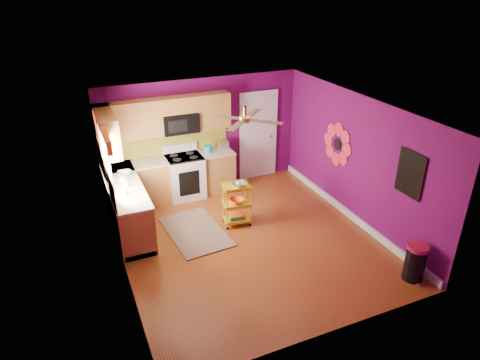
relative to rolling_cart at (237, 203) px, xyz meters
name	(u,v)px	position (x,y,z in m)	size (l,w,h in m)	color
ground	(249,240)	(-0.03, -0.62, -0.48)	(5.00, 5.00, 0.00)	maroon
room_envelope	(251,159)	(0.00, -0.62, 1.16)	(4.54, 5.04, 2.52)	#620B56
lower_cabinets	(153,191)	(-1.38, 1.19, -0.04)	(2.81, 2.31, 0.94)	#956028
electric_range	(185,176)	(-0.58, 1.55, 0.01)	(0.76, 0.66, 1.13)	white
upper_cabinetry	(148,122)	(-1.27, 1.55, 1.32)	(2.80, 2.30, 1.26)	#956028
left_window	(105,152)	(-2.25, 0.43, 1.26)	(0.08, 1.35, 1.08)	white
panel_door	(258,136)	(1.32, 1.85, 0.55)	(0.95, 0.11, 2.15)	white
right_wall_art	(368,157)	(2.20, -0.96, 0.97)	(0.04, 2.74, 1.04)	black
ceiling_fan	(245,119)	(-0.03, -0.42, 1.81)	(1.01, 1.01, 0.26)	#BF8C3F
shag_rug	(195,231)	(-0.85, 0.04, -0.46)	(0.98, 1.60, 0.02)	black
rolling_cart	(237,203)	(0.00, 0.00, 0.00)	(0.55, 0.43, 0.93)	yellow
trash_can	(415,262)	(1.96, -2.68, -0.16)	(0.43, 0.43, 0.63)	black
teal_kettle	(208,149)	(-0.02, 1.57, 0.55)	(0.18, 0.18, 0.21)	#15A0A2
toaster	(223,145)	(0.37, 1.64, 0.55)	(0.22, 0.15, 0.18)	beige
soap_bottle_a	(125,182)	(-1.97, 0.59, 0.55)	(0.08, 0.08, 0.17)	#EA3F72
soap_bottle_b	(122,179)	(-1.99, 0.77, 0.54)	(0.12, 0.12, 0.16)	white
counter_dish	(125,173)	(-1.90, 1.12, 0.50)	(0.27, 0.27, 0.07)	white
counter_cup	(125,192)	(-2.04, 0.27, 0.51)	(0.12, 0.12, 0.09)	white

